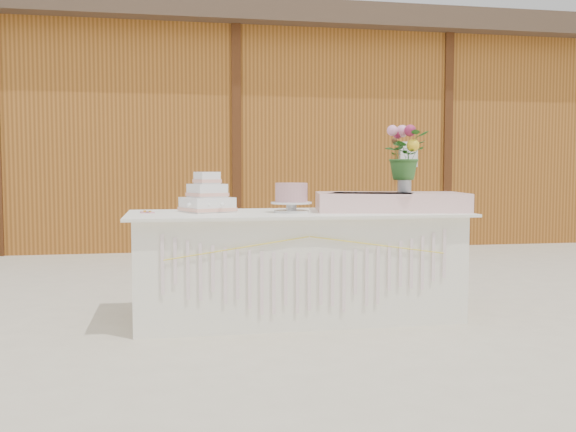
% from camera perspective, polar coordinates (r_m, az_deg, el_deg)
% --- Properties ---
extents(ground, '(80.00, 80.00, 0.00)m').
position_cam_1_polar(ground, '(4.76, 0.68, -8.93)').
color(ground, beige).
rests_on(ground, ground).
extents(barn, '(12.60, 4.60, 3.30)m').
position_cam_1_polar(barn, '(10.60, -5.84, 7.29)').
color(barn, '#A05F21').
rests_on(barn, ground).
extents(cake_table, '(2.40, 1.00, 0.77)m').
position_cam_1_polar(cake_table, '(4.68, 0.70, -4.32)').
color(cake_table, white).
rests_on(cake_table, ground).
extents(wedding_cake, '(0.42, 0.42, 0.29)m').
position_cam_1_polar(wedding_cake, '(4.68, -7.20, 1.56)').
color(wedding_cake, white).
rests_on(wedding_cake, cake_table).
extents(pink_cake_stand, '(0.29, 0.29, 0.21)m').
position_cam_1_polar(pink_cake_stand, '(4.59, 0.30, 1.79)').
color(pink_cake_stand, white).
rests_on(pink_cake_stand, cake_table).
extents(satin_runner, '(1.17, 0.81, 0.14)m').
position_cam_1_polar(satin_runner, '(4.83, 9.02, 1.26)').
color(satin_runner, beige).
rests_on(satin_runner, cake_table).
extents(flower_vase, '(0.10, 0.10, 0.14)m').
position_cam_1_polar(flower_vase, '(4.94, 10.30, 2.92)').
color(flower_vase, '#B3B4B8').
rests_on(flower_vase, satin_runner).
extents(bouquet, '(0.41, 0.39, 0.37)m').
position_cam_1_polar(bouquet, '(4.94, 10.34, 5.90)').
color(bouquet, '#326829').
rests_on(bouquet, flower_vase).
extents(loose_flowers, '(0.18, 0.35, 0.02)m').
position_cam_1_polar(loose_flowers, '(4.69, -12.31, 0.41)').
color(loose_flowers, pink).
rests_on(loose_flowers, cake_table).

